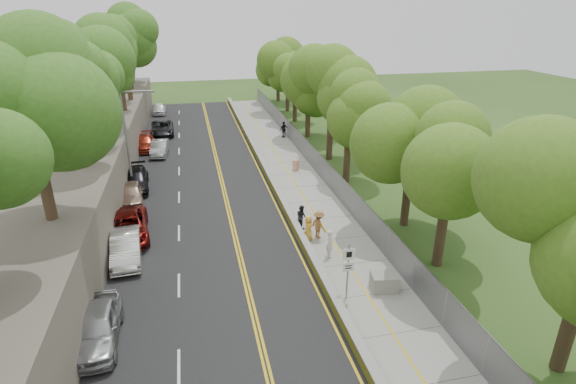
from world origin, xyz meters
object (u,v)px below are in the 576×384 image
Objects in this scene: signpost at (348,265)px; car_2 at (128,227)px; concrete_block at (384,282)px; streetlight at (129,135)px; car_1 at (126,248)px; painter_0 at (308,228)px; construction_barrel at (296,165)px; car_0 at (97,327)px; person_far at (284,130)px.

signpost reaches higher than car_2.
streetlight is at bearing 129.27° from concrete_block.
painter_0 reaches higher than car_1.
construction_barrel is (13.46, 2.00, -4.12)m from streetlight.
car_2 is 11.38m from painter_0.
person_far is at bearing 63.17° from car_0.
painter_0 reaches higher than car_0.
construction_barrel is 0.70× the size of concrete_block.
person_far is at bearing 49.18° from car_2.
streetlight is 15.92m from painter_0.
car_0 is at bearing -177.07° from signpost.
car_1 reaches higher than concrete_block.
car_2 is at bearing -143.36° from construction_barrel.
construction_barrel is at bearing 84.14° from signpost.
painter_0 reaches higher than construction_barrel.
car_0 is at bearing -124.74° from construction_barrel.
painter_0 is (-2.25, -12.66, 0.34)m from construction_barrel.
car_1 is at bearing 76.51° from painter_0.
painter_0 is at bearing -4.63° from car_1.
streetlight reaches higher than concrete_block.
car_2 reaches higher than concrete_block.
streetlight is at bearing 87.32° from car_1.
concrete_block is (13.66, -16.71, -4.14)m from streetlight.
signpost is 0.68× the size of car_1.
car_2 is (-13.49, 8.83, 0.29)m from concrete_block.
construction_barrel is at bearing 59.57° from person_far.
person_far is at bearing -21.84° from painter_0.
signpost is at bearing -34.28° from car_1.
construction_barrel is 10.70m from person_far.
signpost is 0.67× the size of car_0.
painter_0 is (-2.45, 6.05, 0.36)m from concrete_block.
construction_barrel is 18.22m from car_1.
concrete_block is (0.20, -18.71, -0.02)m from construction_barrel.
signpost is at bearing 2.18° from car_0.
streetlight is 1.73× the size of car_0.
person_far is (3.45, 23.28, 0.09)m from painter_0.
car_1 is 2.77m from car_2.
person_far reaches higher than concrete_block.
concrete_block is 13.83m from car_0.
signpost is 0.57× the size of car_2.
streetlight is at bearing 88.80° from car_0.
car_0 is at bearing 39.93° from person_far.
car_2 is (0.31, 9.73, -0.04)m from car_0.
car_1 is at bearing 34.42° from person_far.
painter_0 is (11.04, -2.77, 0.07)m from car_2.
streetlight is 5.96× the size of concrete_block.
person_far is (1.20, 10.62, 0.42)m from construction_barrel.
car_1 reaches higher than construction_barrel.
car_1 is 2.56× the size of person_far.
car_0 is at bearing -176.26° from concrete_block.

